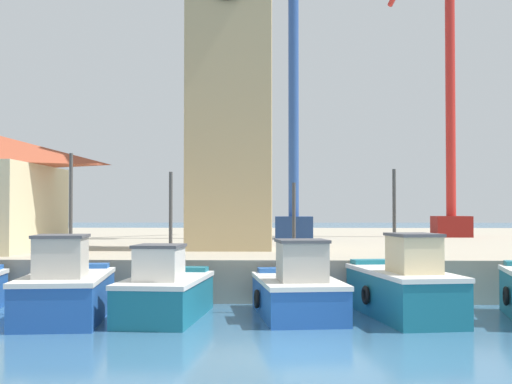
# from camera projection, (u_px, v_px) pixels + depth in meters

# --- Properties ---
(ground_plane) EXTENTS (300.00, 300.00, 0.00)m
(ground_plane) POSITION_uv_depth(u_px,v_px,m) (299.00, 356.00, 14.11)
(ground_plane) COLOR #386689
(quay_wharf) EXTENTS (120.00, 40.00, 1.35)m
(quay_wharf) POSITION_uv_depth(u_px,v_px,m) (284.00, 248.00, 41.85)
(quay_wharf) COLOR #A89E89
(quay_wharf) RESTS_ON ground
(fishing_boat_left_inner) EXTENTS (2.60, 4.98, 4.46)m
(fishing_boat_left_inner) POSITION_uv_depth(u_px,v_px,m) (66.00, 290.00, 18.84)
(fishing_boat_left_inner) COLOR #2356A8
(fishing_boat_left_inner) RESTS_ON ground
(fishing_boat_mid_left) EXTENTS (2.21, 4.56, 3.95)m
(fishing_boat_mid_left) POSITION_uv_depth(u_px,v_px,m) (165.00, 292.00, 18.97)
(fishing_boat_mid_left) COLOR #196B7F
(fishing_boat_mid_left) RESTS_ON ground
(fishing_boat_center) EXTENTS (2.64, 4.70, 3.66)m
(fishing_boat_center) POSITION_uv_depth(u_px,v_px,m) (298.00, 291.00, 19.30)
(fishing_boat_center) COLOR #2356A8
(fishing_boat_center) RESTS_ON ground
(fishing_boat_mid_right) EXTENTS (2.63, 5.30, 4.04)m
(fishing_boat_mid_right) POSITION_uv_depth(u_px,v_px,m) (403.00, 288.00, 19.20)
(fishing_boat_mid_right) COLOR #196B7F
(fishing_boat_mid_right) RESTS_ON ground
(clock_tower) EXTENTS (3.78, 3.78, 16.08)m
(clock_tower) POSITION_uv_depth(u_px,v_px,m) (231.00, 58.00, 28.30)
(clock_tower) COLOR tan
(clock_tower) RESTS_ON quay_wharf
(port_crane_near) EXTENTS (3.45, 9.34, 20.55)m
(port_crane_near) POSITION_uv_depth(u_px,v_px,m) (448.00, 109.00, 41.38)
(port_crane_near) COLOR maroon
(port_crane_near) RESTS_ON quay_wharf
(port_crane_far) EXTENTS (3.83, 7.32, 18.44)m
(port_crane_far) POSITION_uv_depth(u_px,v_px,m) (294.00, 110.00, 38.62)
(port_crane_far) COLOR navy
(port_crane_far) RESTS_ON quay_wharf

